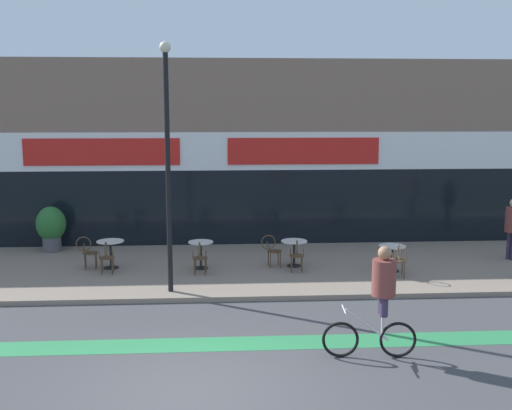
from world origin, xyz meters
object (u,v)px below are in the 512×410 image
(cyclist_0, at_px, (380,294))
(cafe_chair_3_near, at_px, (399,258))
(bistro_table_1, at_px, (201,249))
(cafe_chair_0_side, at_px, (87,250))
(cafe_chair_1_near, at_px, (200,256))
(cafe_chair_0_near, at_px, (107,255))
(bistro_table_3, at_px, (392,253))
(cafe_chair_2_side, at_px, (272,248))
(lamp_post, at_px, (168,153))
(bistro_table_0, at_px, (111,249))
(planter_pot, at_px, (51,227))
(bistro_table_2, at_px, (294,248))
(cafe_chair_2_near, at_px, (297,253))

(cyclist_0, bearing_deg, cafe_chair_3_near, -106.73)
(cafe_chair_3_near, height_order, cyclist_0, cyclist_0)
(cyclist_0, bearing_deg, bistro_table_1, -56.18)
(bistro_table_1, bearing_deg, cafe_chair_0_side, 176.88)
(bistro_table_1, distance_m, cafe_chair_3_near, 5.27)
(cafe_chair_1_near, xyz_separation_m, cyclist_0, (3.37, -5.25, 0.56))
(cafe_chair_0_near, height_order, cafe_chair_3_near, same)
(cafe_chair_0_side, height_order, cafe_chair_1_near, same)
(bistro_table_3, relative_size, cafe_chair_2_side, 0.80)
(cafe_chair_2_side, distance_m, lamp_post, 4.37)
(bistro_table_1, relative_size, cyclist_0, 0.37)
(bistro_table_0, xyz_separation_m, cyclist_0, (5.83, -6.05, 0.52))
(bistro_table_1, height_order, cafe_chair_0_side, cafe_chair_0_side)
(bistro_table_1, height_order, cafe_chair_0_near, cafe_chair_0_near)
(cafe_chair_0_near, height_order, cafe_chair_0_side, same)
(cafe_chair_2_side, height_order, lamp_post, lamp_post)
(bistro_table_3, relative_size, cafe_chair_0_side, 0.80)
(bistro_table_3, distance_m, lamp_post, 6.61)
(cafe_chair_1_near, distance_m, planter_pot, 5.48)
(bistro_table_0, distance_m, bistro_table_3, 7.64)
(bistro_table_0, distance_m, bistro_table_2, 5.04)
(bistro_table_3, bearing_deg, cafe_chair_2_side, 168.36)
(cafe_chair_2_near, bearing_deg, cafe_chair_1_near, 96.42)
(bistro_table_2, height_order, cafe_chair_2_side, cafe_chair_2_side)
(cafe_chair_2_side, bearing_deg, bistro_table_2, -6.10)
(cafe_chair_1_near, xyz_separation_m, cafe_chair_2_side, (1.96, 0.70, 0.00))
(bistro_table_3, distance_m, cafe_chair_3_near, 0.63)
(bistro_table_0, bearing_deg, cafe_chair_2_side, -1.33)
(cafe_chair_0_side, distance_m, lamp_post, 4.31)
(cafe_chair_3_near, bearing_deg, cafe_chair_1_near, 89.57)
(planter_pot, bearing_deg, cafe_chair_0_side, -54.35)
(bistro_table_2, relative_size, lamp_post, 0.12)
(bistro_table_2, xyz_separation_m, cafe_chair_2_near, (-0.01, -0.63, -0.00))
(cafe_chair_1_near, distance_m, cafe_chair_3_near, 5.17)
(bistro_table_2, distance_m, cafe_chair_3_near, 2.86)
(bistro_table_3, relative_size, lamp_post, 0.12)
(cafe_chair_0_near, height_order, cafe_chair_2_near, same)
(bistro_table_2, distance_m, cafe_chair_2_near, 0.63)
(bistro_table_3, distance_m, cafe_chair_1_near, 5.15)
(cafe_chair_0_near, xyz_separation_m, lamp_post, (1.79, -1.58, 2.81))
(cafe_chair_2_side, bearing_deg, cafe_chair_0_side, 172.01)
(cafe_chair_0_near, distance_m, cafe_chair_0_side, 0.88)
(lamp_post, relative_size, cyclist_0, 2.83)
(cafe_chair_0_near, bearing_deg, cafe_chair_2_near, -94.57)
(bistro_table_0, xyz_separation_m, cafe_chair_0_near, (0.00, -0.63, -0.03))
(bistro_table_2, bearing_deg, cafe_chair_3_near, -26.80)
(bistro_table_0, relative_size, bistro_table_1, 1.02)
(cafe_chair_1_near, relative_size, cafe_chair_3_near, 1.00)
(cafe_chair_2_side, bearing_deg, cafe_chair_1_near, -167.21)
(bistro_table_2, xyz_separation_m, planter_pot, (-7.20, 2.23, 0.24))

